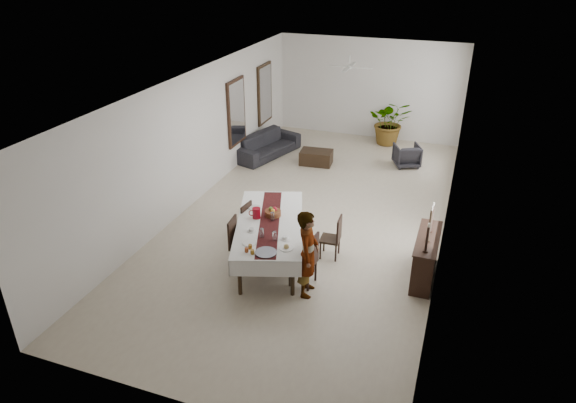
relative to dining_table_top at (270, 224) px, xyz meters
The scene contains 88 objects.
floor 2.25m from the dining_table_top, 82.55° to the left, with size 6.00×12.00×0.00m, color beige.
ceiling 3.20m from the dining_table_top, 82.55° to the left, with size 6.00×12.00×0.02m, color white.
wall_back 8.14m from the dining_table_top, 88.07° to the left, with size 6.00×0.02×3.20m, color silver.
wall_front 4.00m from the dining_table_top, 86.00° to the right, with size 6.00×0.02×3.20m, color silver.
wall_left 3.53m from the dining_table_top, 142.52° to the left, with size 0.02×12.00×3.20m, color silver.
wall_right 3.97m from the dining_table_top, 32.57° to the left, with size 0.02×12.00×3.20m, color silver.
dining_table_top is the anchor object (origin of this frame).
table_leg_fl 1.40m from the dining_table_top, 92.75° to the right, with size 0.08×0.08×0.77m, color black.
table_leg_fr 1.40m from the dining_table_top, 50.54° to the right, with size 0.08×0.08×0.77m, color black.
table_leg_bl 1.40m from the dining_table_top, 129.46° to the left, with size 0.08×0.08×0.77m, color black.
table_leg_br 1.40m from the dining_table_top, 87.25° to the left, with size 0.08×0.08×0.77m, color black.
tablecloth_top 0.03m from the dining_table_top, ahead, with size 1.29×2.83×0.01m, color white.
tablecloth_drape_left 0.65m from the dining_table_top, 161.65° to the right, with size 0.01×2.83×0.33m, color white.
tablecloth_drape_right 0.65m from the dining_table_top, 18.35° to the left, with size 0.01×2.83×0.33m, color white.
tablecloth_drape_near 1.41m from the dining_table_top, 71.65° to the right, with size 1.29×0.01×0.33m, color silver.
tablecloth_drape_far 1.41m from the dining_table_top, 108.35° to the left, with size 1.29×0.01×0.33m, color white.
table_runner 0.04m from the dining_table_top, ahead, with size 0.38×2.74×0.00m, color #501717.
red_pitcher 0.35m from the dining_table_top, 167.39° to the left, with size 0.16×0.16×0.22m, color maroon.
pitcher_handle 0.43m from the dining_table_top, behind, with size 0.13×0.13×0.02m, color #99180B.
wine_glass_near 0.74m from the dining_table_top, 61.19° to the right, with size 0.08×0.08×0.19m, color white.
wine_glass_mid 0.63m from the dining_table_top, 81.95° to the right, with size 0.08×0.08×0.19m, color silver.
wine_glass_far 0.15m from the dining_table_top, 63.35° to the left, with size 0.08×0.08×0.19m, color silver.
teacup_right 0.74m from the dining_table_top, 45.08° to the right, with size 0.10×0.10×0.07m, color white.
saucer_right 0.74m from the dining_table_top, 45.08° to the right, with size 0.16×0.16×0.01m, color white.
teacup_left 0.51m from the dining_table_top, 112.25° to the right, with size 0.10×0.10×0.07m, color silver.
saucer_left 0.51m from the dining_table_top, 112.25° to the right, with size 0.16×0.16×0.01m, color silver.
plate_near_right 1.05m from the dining_table_top, 51.51° to the right, with size 0.26×0.26×0.02m, color white.
bread_near_right 1.05m from the dining_table_top, 51.51° to the right, with size 0.10×0.10×0.10m, color tan.
plate_near_left 0.89m from the dining_table_top, 93.45° to the right, with size 0.26×0.26×0.02m, color white.
plate_far_left 0.70m from the dining_table_top, 138.54° to the left, with size 0.26×0.26×0.02m, color silver.
serving_tray 1.15m from the dining_table_top, 71.65° to the right, with size 0.39×0.39×0.02m, color #45454B.
jam_jar_a 1.21m from the dining_table_top, 83.16° to the right, with size 0.07×0.07×0.08m, color #8E5E14.
jam_jar_b 1.17m from the dining_table_top, 89.07° to the right, with size 0.07×0.07×0.08m, color maroon.
jam_jar_c 1.05m from the dining_table_top, 88.00° to the right, with size 0.07×0.07×0.08m, color #885513.
fruit_basket 0.30m from the dining_table_top, 97.04° to the left, with size 0.33×0.33×0.11m, color brown.
fruit_red 0.36m from the dining_table_top, 91.85° to the left, with size 0.10×0.10×0.10m, color maroon.
fruit_green 0.35m from the dining_table_top, 106.31° to the left, with size 0.09×0.09×0.09m, color #597A24.
fruit_yellow 0.29m from the dining_table_top, 94.32° to the left, with size 0.09×0.09×0.09m, color gold.
chair_right_near_seat 1.15m from the dining_table_top, 34.47° to the right, with size 0.45×0.45×0.05m, color black.
chair_right_near_leg_fl 1.48m from the dining_table_top, 37.52° to the right, with size 0.05×0.05×0.45m, color black.
chair_right_near_leg_fr 1.34m from the dining_table_top, 22.45° to the right, with size 0.05×0.05×0.45m, color black.
chair_right_near_leg_bl 1.21m from the dining_table_top, 48.11° to the right, with size 0.05×0.05×0.45m, color black.
chair_right_near_leg_br 1.03m from the dining_table_top, 29.62° to the right, with size 0.05×0.05×0.45m, color black.
chair_right_near_back 1.29m from the dining_table_top, 30.06° to the right, with size 0.45×0.04×0.58m, color black.
chair_right_far_seat 1.29m from the dining_table_top, 22.14° to the left, with size 0.39×0.39×0.04m, color black.
chair_right_far_leg_fl 1.47m from the dining_table_top, 13.43° to the left, with size 0.04×0.04×0.39m, color black.
chair_right_far_leg_fr 1.56m from the dining_table_top, 26.06° to the left, with size 0.04×0.04×0.39m, color black.
chair_right_far_leg_bl 1.19m from the dining_table_top, 16.66° to the left, with size 0.04×0.04×0.39m, color black.
chair_right_far_leg_br 1.30m from the dining_table_top, 32.33° to the left, with size 0.04×0.04×0.39m, color black.
chair_right_far_back 1.40m from the dining_table_top, 19.74° to the left, with size 0.39×0.04×0.50m, color black.
chair_left_near_seat 0.69m from the dining_table_top, 130.91° to the right, with size 0.44×0.44×0.05m, color black.
chair_left_near_leg_fl 0.88m from the dining_table_top, 153.52° to the right, with size 0.04×0.04×0.43m, color black.
chair_left_near_leg_fr 1.04m from the dining_table_top, 130.69° to the right, with size 0.04×0.04×0.43m, color black.
chair_left_near_leg_bl 0.68m from the dining_table_top, 131.43° to the right, with size 0.04×0.04×0.43m, color black.
chair_left_near_leg_br 0.87m from the dining_table_top, 108.08° to the right, with size 0.04×0.04×0.43m, color black.
chair_left_near_back 0.76m from the dining_table_top, 141.44° to the right, with size 0.44×0.04×0.56m, color black.
chair_left_far_seat 0.67m from the dining_table_top, 146.55° to the left, with size 0.41×0.41×0.05m, color black.
chair_left_far_leg_fl 0.99m from the dining_table_top, 141.05° to the left, with size 0.04×0.04×0.40m, color black.
chair_left_far_leg_fr 0.90m from the dining_table_top, 165.78° to the left, with size 0.04×0.04×0.40m, color black.
chair_left_far_leg_bl 0.80m from the dining_table_top, 121.98° to the left, with size 0.04×0.04×0.40m, color black.
chair_left_far_leg_br 0.69m from the dining_table_top, 159.10° to the left, with size 0.04×0.04×0.40m, color black.
chair_left_far_back 0.74m from the dining_table_top, 152.95° to the left, with size 0.41×0.04×0.52m, color black.
woman 1.39m from the dining_table_top, 38.92° to the right, with size 0.61×0.40×1.68m, color gray.
sideboard_body 3.10m from the dining_table_top, ahead, with size 0.38×1.42×0.85m, color black.
sideboard_top 3.08m from the dining_table_top, ahead, with size 0.42×1.48×0.03m, color black.
candlestick_near_base 3.06m from the dining_table_top, ahead, with size 0.09×0.09×0.03m, color black.
candlestick_near_shaft 3.08m from the dining_table_top, ahead, with size 0.05×0.05×0.47m, color black.
candlestick_near_candle 3.12m from the dining_table_top, ahead, with size 0.03×0.03×0.08m, color white.
candlestick_mid_base 3.06m from the dining_table_top, ahead, with size 0.09×0.09×0.03m, color black.
candlestick_mid_shaft 3.09m from the dining_table_top, ahead, with size 0.05×0.05×0.62m, color black.
candlestick_mid_candle 3.16m from the dining_table_top, ahead, with size 0.03×0.03×0.08m, color beige.
candlestick_far_base 3.11m from the dining_table_top, 11.17° to the left, with size 0.09×0.09×0.03m, color black.
candlestick_far_shaft 3.13m from the dining_table_top, 11.17° to the left, with size 0.05×0.05×0.52m, color black.
candlestick_far_candle 3.18m from the dining_table_top, 11.17° to the left, with size 0.03×0.03×0.08m, color beige.
sofa 5.78m from the dining_table_top, 112.52° to the left, with size 2.31×0.90×0.68m, color #242327.
armchair 6.23m from the dining_table_top, 71.95° to the left, with size 0.69×0.71×0.65m, color #2B292E.
coffee_table 5.23m from the dining_table_top, 96.45° to the left, with size 0.91×0.61×0.41m, color black.
potted_plant 7.67m from the dining_table_top, 81.63° to the left, with size 1.32×1.14×1.46m, color #294E1F.
mirror_frame_near 5.13m from the dining_table_top, 122.05° to the left, with size 0.06×1.05×1.85m, color black.
mirror_glass_near 5.11m from the dining_table_top, 121.72° to the left, with size 0.01×0.90×1.70m, color white.
mirror_frame_far 6.98m from the dining_table_top, 112.80° to the left, with size 0.06×1.05×1.85m, color black.
mirror_glass_far 6.97m from the dining_table_top, 112.53° to the left, with size 0.01×0.90×1.70m, color silver.
fan_rod 5.60m from the dining_table_top, 86.93° to the left, with size 0.04×0.04×0.20m, color silver.
fan_hub 5.52m from the dining_table_top, 86.93° to the left, with size 0.16×0.16×0.08m, color silver.
fan_blade_n 5.84m from the dining_table_top, 87.12° to the left, with size 0.10×0.55×0.01m, color beige.
fan_blade_s 5.19m from the dining_table_top, 86.70° to the left, with size 0.10×0.55×0.01m, color silver.
fan_blade_e 5.54m from the dining_table_top, 83.02° to the left, with size 0.55×0.10×0.01m, color white.
fan_blade_w 5.51m from the dining_table_top, 90.86° to the left, with size 0.55×0.10×0.01m, color white.
Camera 1 is at (3.10, -10.39, 5.79)m, focal length 32.00 mm.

